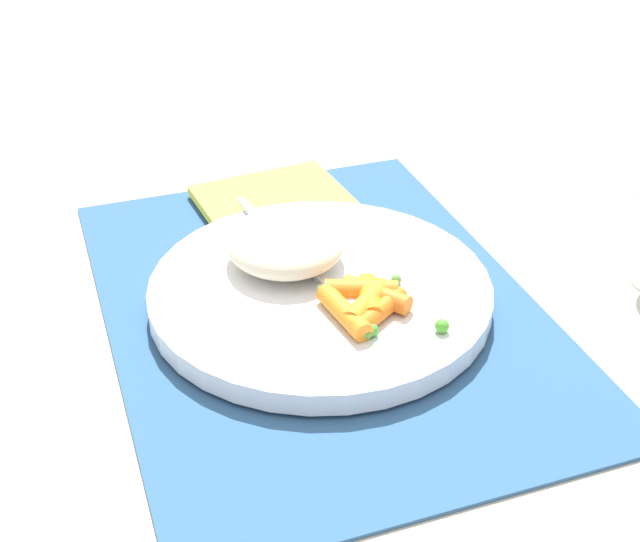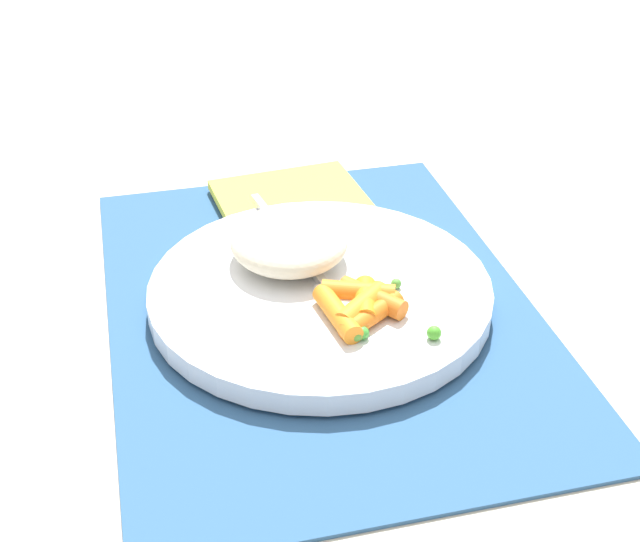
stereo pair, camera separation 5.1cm
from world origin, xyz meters
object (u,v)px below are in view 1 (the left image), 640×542
object	(u,v)px
plate	(320,292)
fork	(307,266)
napkin	(273,200)
carrot_portion	(367,301)
rice_mound	(285,243)

from	to	relation	value
plate	fork	size ratio (longest dim) A/B	1.30
plate	napkin	distance (m)	0.15
carrot_portion	fork	bearing A→B (deg)	-160.17
napkin	plate	bearing A→B (deg)	-3.90
plate	fork	world-z (taller)	fork
plate	napkin	bearing A→B (deg)	176.10
napkin	carrot_portion	bearing A→B (deg)	2.46
fork	napkin	size ratio (longest dim) A/B	1.53
napkin	rice_mound	bearing A→B (deg)	-12.15
plate	rice_mound	bearing A→B (deg)	-157.19
carrot_portion	rice_mound	bearing A→B (deg)	-156.52
fork	plate	bearing A→B (deg)	10.09
plate	fork	distance (m)	0.02
rice_mound	carrot_portion	distance (m)	0.09
carrot_portion	napkin	world-z (taller)	carrot_portion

